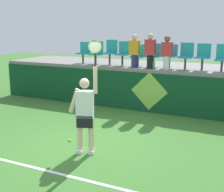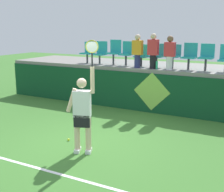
{
  "view_description": "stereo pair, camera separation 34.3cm",
  "coord_description": "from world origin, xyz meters",
  "px_view_note": "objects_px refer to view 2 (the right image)",
  "views": [
    {
      "loc": [
        3.71,
        -6.08,
        2.83
      ],
      "look_at": [
        0.13,
        1.25,
        0.98
      ],
      "focal_mm": 49.87,
      "sensor_mm": 36.0,
      "label": 1
    },
    {
      "loc": [
        4.01,
        -5.92,
        2.83
      ],
      "look_at": [
        0.13,
        1.25,
        0.98
      ],
      "focal_mm": 49.87,
      "sensor_mm": 36.0,
      "label": 2
    }
  ],
  "objects_px": {
    "stadium_chair_2": "(114,51)",
    "stadium_chair_7": "(190,55)",
    "spectator_1": "(137,50)",
    "water_bottle": "(157,65)",
    "spectator_2": "(153,50)",
    "stadium_chair_1": "(101,52)",
    "stadium_chair_4": "(142,54)",
    "tennis_player": "(83,112)",
    "stadium_chair_6": "(173,55)",
    "spectator_0": "(170,52)",
    "stadium_chair_8": "(207,55)",
    "stadium_chair_3": "(127,52)",
    "tennis_ball": "(69,140)",
    "stadium_chair_0": "(88,51)",
    "stadium_chair_5": "(157,54)"
  },
  "relations": [
    {
      "from": "tennis_ball",
      "to": "water_bottle",
      "type": "relative_size",
      "value": 0.25
    },
    {
      "from": "stadium_chair_0",
      "to": "spectator_1",
      "type": "xyz_separation_m",
      "value": [
        2.25,
        -0.41,
        0.15
      ]
    },
    {
      "from": "stadium_chair_8",
      "to": "stadium_chair_4",
      "type": "bearing_deg",
      "value": -179.96
    },
    {
      "from": "water_bottle",
      "to": "stadium_chair_3",
      "type": "xyz_separation_m",
      "value": [
        -1.31,
        0.45,
        0.34
      ]
    },
    {
      "from": "stadium_chair_3",
      "to": "spectator_2",
      "type": "relative_size",
      "value": 0.74
    },
    {
      "from": "stadium_chair_6",
      "to": "spectator_0",
      "type": "height_order",
      "value": "spectator_0"
    },
    {
      "from": "tennis_ball",
      "to": "stadium_chair_8",
      "type": "distance_m",
      "value": 5.16
    },
    {
      "from": "stadium_chair_1",
      "to": "stadium_chair_3",
      "type": "xyz_separation_m",
      "value": [
        1.1,
        -0.0,
        0.03
      ]
    },
    {
      "from": "stadium_chair_4",
      "to": "stadium_chair_7",
      "type": "relative_size",
      "value": 0.89
    },
    {
      "from": "stadium_chair_1",
      "to": "stadium_chair_7",
      "type": "bearing_deg",
      "value": -0.04
    },
    {
      "from": "stadium_chair_4",
      "to": "tennis_ball",
      "type": "bearing_deg",
      "value": -92.69
    },
    {
      "from": "water_bottle",
      "to": "stadium_chair_7",
      "type": "bearing_deg",
      "value": 25.5
    },
    {
      "from": "stadium_chair_0",
      "to": "stadium_chair_7",
      "type": "relative_size",
      "value": 0.92
    },
    {
      "from": "stadium_chair_3",
      "to": "stadium_chair_6",
      "type": "xyz_separation_m",
      "value": [
        1.73,
        -0.01,
        -0.01
      ]
    },
    {
      "from": "stadium_chair_2",
      "to": "stadium_chair_7",
      "type": "xyz_separation_m",
      "value": [
        2.78,
        -0.0,
        -0.03
      ]
    },
    {
      "from": "water_bottle",
      "to": "stadium_chair_6",
      "type": "relative_size",
      "value": 0.33
    },
    {
      "from": "stadium_chair_7",
      "to": "stadium_chair_1",
      "type": "bearing_deg",
      "value": 179.96
    },
    {
      "from": "stadium_chair_3",
      "to": "stadium_chair_8",
      "type": "xyz_separation_m",
      "value": [
        2.81,
        -0.0,
        0.0
      ]
    },
    {
      "from": "stadium_chair_4",
      "to": "stadium_chair_1",
      "type": "bearing_deg",
      "value": 179.75
    },
    {
      "from": "water_bottle",
      "to": "spectator_1",
      "type": "bearing_deg",
      "value": 177.12
    },
    {
      "from": "stadium_chair_3",
      "to": "stadium_chair_5",
      "type": "xyz_separation_m",
      "value": [
        1.16,
        -0.0,
        -0.02
      ]
    },
    {
      "from": "stadium_chair_2",
      "to": "stadium_chair_3",
      "type": "bearing_deg",
      "value": -0.19
    },
    {
      "from": "tennis_ball",
      "to": "stadium_chair_8",
      "type": "relative_size",
      "value": 0.08
    },
    {
      "from": "stadium_chair_5",
      "to": "spectator_1",
      "type": "bearing_deg",
      "value": -143.81
    },
    {
      "from": "stadium_chair_0",
      "to": "spectator_2",
      "type": "relative_size",
      "value": 0.69
    },
    {
      "from": "spectator_2",
      "to": "stadium_chair_0",
      "type": "bearing_deg",
      "value": 171.49
    },
    {
      "from": "stadium_chair_8",
      "to": "water_bottle",
      "type": "bearing_deg",
      "value": -163.25
    },
    {
      "from": "water_bottle",
      "to": "spectator_2",
      "type": "bearing_deg",
      "value": 169.48
    },
    {
      "from": "stadium_chair_1",
      "to": "stadium_chair_4",
      "type": "bearing_deg",
      "value": -0.25
    },
    {
      "from": "stadium_chair_4",
      "to": "spectator_2",
      "type": "relative_size",
      "value": 0.66
    },
    {
      "from": "stadium_chair_4",
      "to": "tennis_player",
      "type": "bearing_deg",
      "value": -83.39
    },
    {
      "from": "spectator_2",
      "to": "stadium_chair_7",
      "type": "bearing_deg",
      "value": 21.05
    },
    {
      "from": "stadium_chair_8",
      "to": "tennis_player",
      "type": "bearing_deg",
      "value": -110.15
    },
    {
      "from": "stadium_chair_3",
      "to": "spectator_2",
      "type": "height_order",
      "value": "spectator_2"
    },
    {
      "from": "stadium_chair_1",
      "to": "stadium_chair_7",
      "type": "relative_size",
      "value": 0.97
    },
    {
      "from": "tennis_ball",
      "to": "stadium_chair_1",
      "type": "distance_m",
      "value": 4.8
    },
    {
      "from": "water_bottle",
      "to": "stadium_chair_2",
      "type": "distance_m",
      "value": 1.92
    },
    {
      "from": "tennis_ball",
      "to": "stadium_chair_6",
      "type": "relative_size",
      "value": 0.08
    },
    {
      "from": "stadium_chair_5",
      "to": "spectator_0",
      "type": "relative_size",
      "value": 0.74
    },
    {
      "from": "spectator_2",
      "to": "spectator_0",
      "type": "bearing_deg",
      "value": 0.85
    },
    {
      "from": "water_bottle",
      "to": "stadium_chair_7",
      "type": "distance_m",
      "value": 1.11
    },
    {
      "from": "stadium_chair_2",
      "to": "spectator_1",
      "type": "xyz_separation_m",
      "value": [
        1.11,
        -0.42,
        0.08
      ]
    },
    {
      "from": "stadium_chair_0",
      "to": "stadium_chair_5",
      "type": "height_order",
      "value": "stadium_chair_5"
    },
    {
      "from": "stadium_chair_7",
      "to": "stadium_chair_6",
      "type": "bearing_deg",
      "value": -178.98
    },
    {
      "from": "stadium_chair_7",
      "to": "spectator_1",
      "type": "height_order",
      "value": "spectator_1"
    },
    {
      "from": "water_bottle",
      "to": "stadium_chair_1",
      "type": "xyz_separation_m",
      "value": [
        -2.41,
        0.46,
        0.31
      ]
    },
    {
      "from": "water_bottle",
      "to": "stadium_chair_0",
      "type": "height_order",
      "value": "stadium_chair_0"
    },
    {
      "from": "stadium_chair_4",
      "to": "spectator_2",
      "type": "xyz_separation_m",
      "value": [
        0.56,
        -0.42,
        0.19
      ]
    },
    {
      "from": "water_bottle",
      "to": "stadium_chair_5",
      "type": "distance_m",
      "value": 0.57
    },
    {
      "from": "stadium_chair_2",
      "to": "stadium_chair_3",
      "type": "distance_m",
      "value": 0.51
    }
  ]
}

